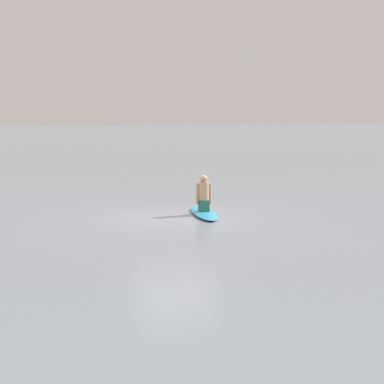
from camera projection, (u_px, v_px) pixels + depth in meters
ground_plane at (176, 218)px, 17.44m from camera, size 400.00×400.00×0.00m
surfboard at (204, 213)px, 17.95m from camera, size 1.13×2.85×0.11m
person_paddler at (204, 195)px, 17.88m from camera, size 0.47×0.40×1.07m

